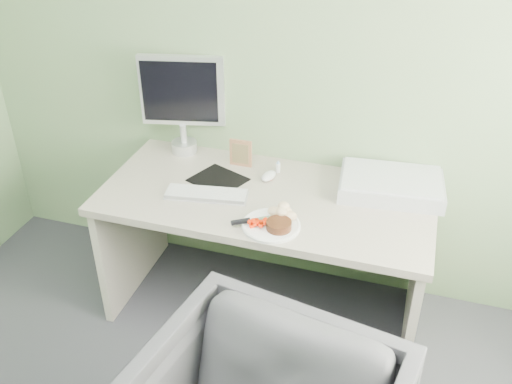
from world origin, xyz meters
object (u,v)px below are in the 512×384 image
(monitor, at_px, (182,99))
(scanner, at_px, (391,185))
(plate, at_px, (271,225))
(desk, at_px, (265,226))

(monitor, bearing_deg, scanner, -18.28)
(plate, height_order, scanner, scanner)
(desk, bearing_deg, plate, -68.54)
(scanner, height_order, monitor, monitor)
(desk, relative_size, scanner, 3.26)
(desk, distance_m, monitor, 0.80)
(plate, bearing_deg, desk, 111.46)
(monitor, bearing_deg, plate, -53.49)
(desk, xyz_separation_m, scanner, (0.57, 0.20, 0.22))
(plate, bearing_deg, scanner, 43.38)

